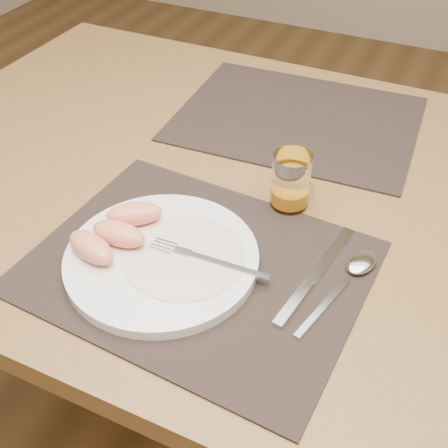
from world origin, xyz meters
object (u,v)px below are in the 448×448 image
(placemat_far, at_px, (297,119))
(juice_glass, at_px, (291,183))
(plate, at_px, (162,259))
(spoon, at_px, (356,268))
(fork, at_px, (198,257))
(knife, at_px, (310,282))
(table, at_px, (267,223))
(placemat_near, at_px, (197,266))

(placemat_far, bearing_deg, juice_glass, -73.37)
(plate, distance_m, spoon, 0.27)
(placemat_far, height_order, fork, fork)
(fork, bearing_deg, knife, 12.85)
(table, xyz_separation_m, fork, (-0.02, -0.22, 0.11))
(placemat_near, bearing_deg, plate, -161.09)
(placemat_far, height_order, juice_glass, juice_glass)
(spoon, bearing_deg, juice_glass, 143.00)
(placemat_near, bearing_deg, fork, -15.95)
(plate, xyz_separation_m, fork, (0.05, 0.02, 0.01))
(fork, relative_size, spoon, 0.92)
(plate, relative_size, juice_glass, 3.00)
(juice_glass, bearing_deg, placemat_near, -110.49)
(knife, bearing_deg, plate, -166.02)
(knife, distance_m, juice_glass, 0.18)
(plate, xyz_separation_m, spoon, (0.25, 0.10, -0.00))
(table, relative_size, plate, 5.19)
(knife, bearing_deg, placemat_far, 111.63)
(placemat_near, height_order, plate, plate)
(table, distance_m, fork, 0.25)
(placemat_far, height_order, knife, knife)
(knife, relative_size, spoon, 1.15)
(placemat_near, xyz_separation_m, fork, (0.00, -0.00, 0.02))
(placemat_near, xyz_separation_m, spoon, (0.20, 0.08, 0.01))
(plate, xyz_separation_m, knife, (0.20, 0.05, -0.01))
(fork, bearing_deg, juice_glass, 70.22)
(juice_glass, bearing_deg, spoon, -37.00)
(plate, distance_m, fork, 0.05)
(placemat_far, bearing_deg, spoon, -59.49)
(fork, xyz_separation_m, spoon, (0.20, 0.08, -0.01))
(placemat_near, height_order, fork, fork)
(plate, bearing_deg, spoon, 21.43)
(plate, relative_size, knife, 1.23)
(fork, distance_m, spoon, 0.22)
(fork, distance_m, knife, 0.16)
(fork, height_order, knife, fork)
(placemat_near, relative_size, fork, 2.57)
(placemat_far, relative_size, juice_glass, 4.99)
(placemat_far, bearing_deg, table, -82.47)
(knife, height_order, juice_glass, juice_glass)
(placemat_near, relative_size, plate, 1.67)
(table, xyz_separation_m, placemat_far, (-0.03, 0.22, 0.09))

